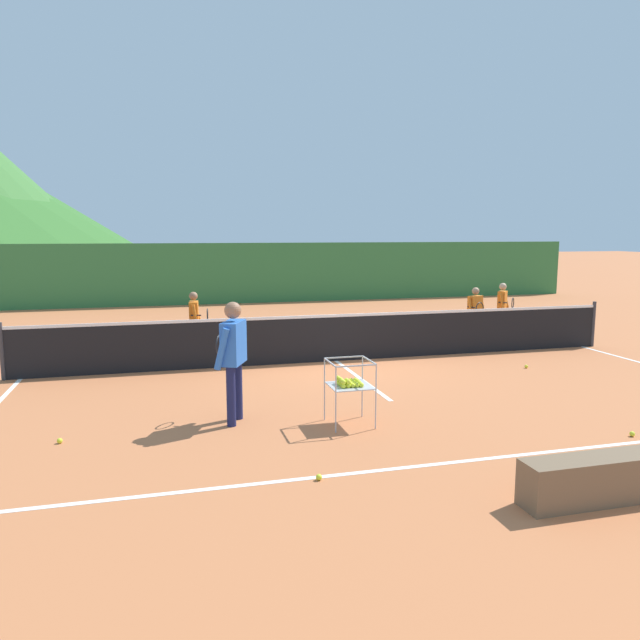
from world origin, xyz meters
name	(u,v)px	position (x,y,z in m)	size (l,w,h in m)	color
ground_plane	(336,361)	(0.00, 0.00, 0.00)	(120.00, 120.00, 0.00)	#C67042
line_baseline_near	(472,460)	(0.00, -5.59, 0.00)	(11.92, 0.08, 0.01)	white
line_baseline_far	(281,320)	(0.00, 5.88, 0.00)	(11.92, 0.08, 0.01)	white
line_sideline_west	(20,379)	(-5.96, 0.00, 0.00)	(0.08, 11.47, 0.01)	white
line_sideline_east	(582,347)	(5.96, 0.00, 0.00)	(0.08, 11.47, 0.01)	white
line_service_center	(336,361)	(0.00, 0.00, 0.00)	(0.08, 6.12, 0.01)	white
tennis_net	(336,337)	(0.00, 0.00, 0.50)	(12.54, 0.08, 1.05)	#333338
instructor	(233,351)	(-2.51, -3.46, 1.02)	(0.51, 0.84, 1.70)	#191E4C
student_0	(195,316)	(-2.76, 1.59, 0.81)	(0.41, 0.67, 1.35)	silver
student_1	(475,309)	(3.96, 1.40, 0.79)	(0.54, 0.59, 1.31)	silver
student_2	(503,304)	(5.07, 1.97, 0.81)	(0.49, 0.70, 1.34)	black
ball_cart	(349,383)	(-1.00, -3.97, 0.59)	(0.58, 0.58, 0.90)	#B7B7BC
tennis_ball_0	(632,434)	(2.42, -5.39, 0.03)	(0.07, 0.07, 0.07)	yellow
tennis_ball_4	(60,441)	(-4.74, -3.74, 0.03)	(0.07, 0.07, 0.07)	yellow
tennis_ball_5	(319,477)	(-1.87, -5.67, 0.03)	(0.07, 0.07, 0.07)	yellow
tennis_ball_6	(629,452)	(1.89, -5.92, 0.03)	(0.07, 0.07, 0.07)	yellow
tennis_ball_7	(526,366)	(3.41, -1.59, 0.03)	(0.07, 0.07, 0.07)	yellow
windscreen_fence	(256,273)	(0.00, 10.62, 1.13)	(26.23, 0.08, 2.25)	#33753D
courtside_bench	(593,480)	(0.60, -6.86, 0.23)	(1.50, 0.36, 0.46)	brown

